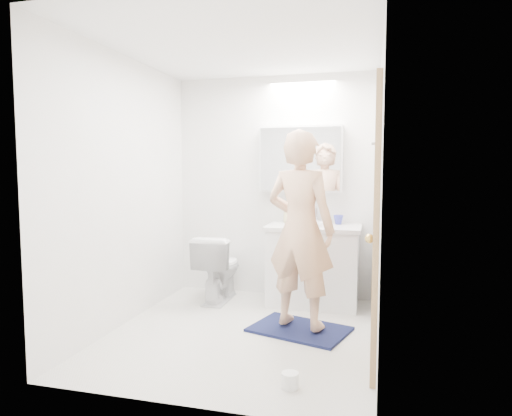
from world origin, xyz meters
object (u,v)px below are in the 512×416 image
(vanity_cabinet, at_px, (313,267))
(person, at_px, (300,229))
(toilet, at_px, (219,267))
(toilet_paper_roll, at_px, (290,380))
(soap_bottle_a, at_px, (288,212))
(toothbrush_cup, at_px, (338,220))
(medicine_cabinet, at_px, (301,159))
(soap_bottle_b, at_px, (304,214))

(vanity_cabinet, xyz_separation_m, person, (-0.01, -0.81, 0.49))
(toilet, relative_size, toilet_paper_roll, 6.41)
(soap_bottle_a, height_order, toothbrush_cup, soap_bottle_a)
(medicine_cabinet, relative_size, soap_bottle_a, 3.67)
(person, bearing_deg, toothbrush_cup, -87.47)
(soap_bottle_b, bearing_deg, person, -82.92)
(medicine_cabinet, bearing_deg, toilet, -158.34)
(medicine_cabinet, relative_size, toilet, 1.25)
(toilet, relative_size, person, 0.42)
(medicine_cabinet, distance_m, soap_bottle_b, 0.59)
(soap_bottle_b, height_order, toilet_paper_roll, soap_bottle_b)
(toilet, height_order, soap_bottle_a, soap_bottle_a)
(toilet, bearing_deg, soap_bottle_a, -159.40)
(vanity_cabinet, height_order, toilet_paper_roll, vanity_cabinet)
(toothbrush_cup, height_order, toilet_paper_roll, toothbrush_cup)
(soap_bottle_a, bearing_deg, person, -73.06)
(medicine_cabinet, bearing_deg, toilet_paper_roll, -82.53)
(vanity_cabinet, relative_size, toothbrush_cup, 8.70)
(vanity_cabinet, relative_size, medicine_cabinet, 1.02)
(soap_bottle_b, xyz_separation_m, toothbrush_cup, (0.37, -0.02, -0.05))
(soap_bottle_a, distance_m, toothbrush_cup, 0.54)
(toilet, relative_size, soap_bottle_b, 3.77)
(vanity_cabinet, height_order, toilet, vanity_cabinet)
(toilet, distance_m, soap_bottle_b, 1.07)
(soap_bottle_a, bearing_deg, toilet_paper_roll, -78.73)
(toilet, bearing_deg, vanity_cabinet, -173.79)
(vanity_cabinet, height_order, person, person)
(person, bearing_deg, medicine_cabinet, -64.08)
(soap_bottle_a, height_order, toilet_paper_roll, soap_bottle_a)
(toilet_paper_roll, bearing_deg, soap_bottle_b, 96.43)
(toilet_paper_roll, bearing_deg, toilet, 122.25)
(toilet, xyz_separation_m, toothbrush_cup, (1.23, 0.28, 0.52))
(medicine_cabinet, bearing_deg, vanity_cabinet, -50.32)
(person, relative_size, soap_bottle_b, 8.93)
(vanity_cabinet, distance_m, medicine_cabinet, 1.14)
(soap_bottle_b, bearing_deg, toilet_paper_roll, -83.57)
(toilet, distance_m, toothbrush_cup, 1.36)
(medicine_cabinet, height_order, toothbrush_cup, medicine_cabinet)
(person, xyz_separation_m, soap_bottle_b, (-0.12, 0.99, 0.03))
(toothbrush_cup, relative_size, toilet_paper_roll, 0.94)
(medicine_cabinet, xyz_separation_m, toilet, (-0.82, -0.33, -1.15))
(soap_bottle_a, bearing_deg, toothbrush_cup, 1.07)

